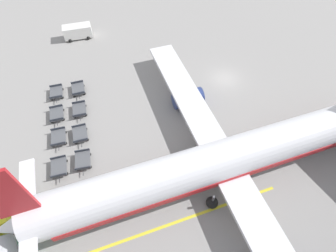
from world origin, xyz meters
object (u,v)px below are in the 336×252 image
(baggage_dolly_row_near_col_d, at_px, (59,167))
(baggage_dolly_row_mid_a_col_d, at_px, (83,160))
(baggage_dolly_row_mid_a_col_c, at_px, (80,134))
(baggage_dolly_row_near_col_c, at_px, (59,138))
(service_van, at_px, (78,31))
(airplane, at_px, (235,157))
(baggage_dolly_row_near_col_b, at_px, (57,114))
(baggage_dolly_row_mid_a_col_b, at_px, (79,110))
(baggage_dolly_row_near_col_a, at_px, (56,93))
(baggage_dolly_row_mid_a_col_a, at_px, (78,89))

(baggage_dolly_row_near_col_d, relative_size, baggage_dolly_row_mid_a_col_d, 1.00)
(baggage_dolly_row_mid_a_col_c, bearing_deg, baggage_dolly_row_near_col_c, -105.69)
(service_van, relative_size, baggage_dolly_row_near_col_c, 1.52)
(baggage_dolly_row_near_col_c, bearing_deg, baggage_dolly_row_mid_a_col_c, 74.31)
(airplane, bearing_deg, baggage_dolly_row_near_col_b, -137.28)
(baggage_dolly_row_mid_a_col_b, distance_m, baggage_dolly_row_mid_a_col_c, 4.08)
(baggage_dolly_row_mid_a_col_c, relative_size, baggage_dolly_row_mid_a_col_d, 0.99)
(baggage_dolly_row_near_col_a, xyz_separation_m, baggage_dolly_row_near_col_d, (12.02, -2.30, 0.00))
(airplane, bearing_deg, service_van, -166.22)
(baggage_dolly_row_near_col_a, height_order, baggage_dolly_row_near_col_d, same)
(service_van, xyz_separation_m, baggage_dolly_row_mid_a_col_b, (17.05, -4.46, -0.72))
(service_van, distance_m, baggage_dolly_row_near_col_c, 21.81)
(baggage_dolly_row_near_col_c, xyz_separation_m, baggage_dolly_row_mid_a_col_a, (-7.21, 4.32, 0.00))
(baggage_dolly_row_mid_a_col_c, xyz_separation_m, baggage_dolly_row_mid_a_col_d, (3.78, -0.71, 0.00))
(service_van, bearing_deg, baggage_dolly_row_near_col_c, -21.22)
(service_van, height_order, baggage_dolly_row_mid_a_col_c, service_van)
(airplane, relative_size, baggage_dolly_row_mid_a_col_c, 14.45)
(baggage_dolly_row_near_col_a, xyz_separation_m, baggage_dolly_row_near_col_c, (7.88, -1.43, 0.00))
(baggage_dolly_row_near_col_b, distance_m, baggage_dolly_row_mid_a_col_a, 5.01)
(baggage_dolly_row_near_col_b, distance_m, baggage_dolly_row_mid_a_col_b, 2.87)
(airplane, relative_size, baggage_dolly_row_mid_a_col_b, 14.40)
(service_van, xyz_separation_m, baggage_dolly_row_near_col_d, (24.46, -8.76, -0.72))
(service_van, relative_size, baggage_dolly_row_near_col_d, 1.52)
(airplane, xyz_separation_m, service_van, (-33.16, -8.13, -1.74))
(airplane, bearing_deg, baggage_dolly_row_mid_a_col_d, -120.39)
(baggage_dolly_row_near_col_a, height_order, baggage_dolly_row_mid_a_col_a, same)
(service_van, bearing_deg, airplane, 13.78)
(airplane, xyz_separation_m, baggage_dolly_row_near_col_a, (-20.72, -14.59, -2.45))
(baggage_dolly_row_mid_a_col_d, bearing_deg, baggage_dolly_row_mid_a_col_c, 169.39)
(baggage_dolly_row_mid_a_col_d, bearing_deg, baggage_dolly_row_near_col_c, -158.75)
(baggage_dolly_row_mid_a_col_a, xyz_separation_m, baggage_dolly_row_mid_a_col_c, (7.90, -1.87, 0.00))
(baggage_dolly_row_near_col_b, bearing_deg, baggage_dolly_row_mid_a_col_a, 132.30)
(baggage_dolly_row_near_col_c, bearing_deg, baggage_dolly_row_near_col_d, -11.89)
(baggage_dolly_row_mid_a_col_a, height_order, baggage_dolly_row_mid_a_col_d, same)
(airplane, height_order, baggage_dolly_row_mid_a_col_d, airplane)
(baggage_dolly_row_near_col_a, bearing_deg, baggage_dolly_row_near_col_b, -11.42)
(airplane, relative_size, baggage_dolly_row_mid_a_col_d, 14.37)
(baggage_dolly_row_near_col_b, bearing_deg, baggage_dolly_row_near_col_d, -10.54)
(baggage_dolly_row_near_col_b, bearing_deg, service_van, 156.17)
(baggage_dolly_row_mid_a_col_a, distance_m, baggage_dolly_row_mid_a_col_c, 8.12)
(baggage_dolly_row_mid_a_col_c, bearing_deg, baggage_dolly_row_mid_a_col_d, -10.61)
(baggage_dolly_row_near_col_d, xyz_separation_m, baggage_dolly_row_mid_a_col_d, (0.32, 2.61, 0.00))
(airplane, bearing_deg, baggage_dolly_row_mid_a_col_a, -149.74)
(airplane, bearing_deg, baggage_dolly_row_mid_a_col_b, -142.00)
(baggage_dolly_row_near_col_c, bearing_deg, baggage_dolly_row_mid_a_col_b, 133.62)
(baggage_dolly_row_near_col_a, height_order, baggage_dolly_row_near_col_c, same)
(service_van, xyz_separation_m, baggage_dolly_row_near_col_b, (16.48, -7.28, -0.72))
(baggage_dolly_row_near_col_a, distance_m, baggage_dolly_row_mid_a_col_d, 12.35)
(baggage_dolly_row_near_col_c, relative_size, baggage_dolly_row_mid_a_col_b, 1.00)
(baggage_dolly_row_mid_a_col_c, height_order, baggage_dolly_row_mid_a_col_d, same)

